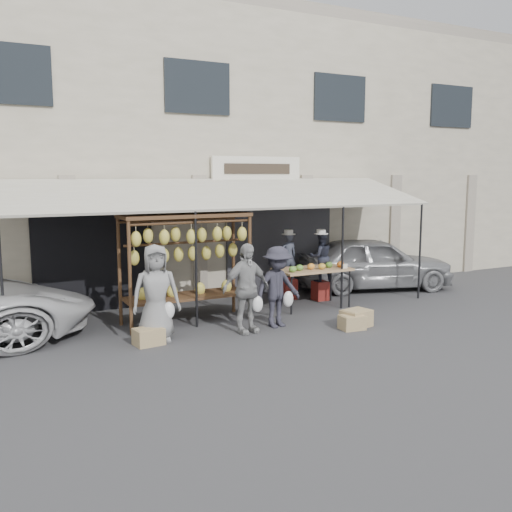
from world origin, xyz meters
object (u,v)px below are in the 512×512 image
at_px(vendor_right, 321,257).
at_px(sedan, 373,263).
at_px(customer_left, 156,293).
at_px(crate_near_a, 352,322).
at_px(crate_near_b, 356,318).
at_px(crate_far, 149,337).
at_px(produce_table, 313,270).
at_px(customer_right, 277,287).
at_px(banana_rack, 186,247).
at_px(customer_mid, 246,289).
at_px(vendor_left, 288,256).

height_order(vendor_right, sedan, vendor_right).
height_order(customer_left, crate_near_a, customer_left).
relative_size(crate_near_b, sedan, 0.14).
xyz_separation_m(crate_near_b, crate_far, (-4.04, 0.70, -0.02)).
bearing_deg(produce_table, crate_near_a, -99.70).
height_order(produce_table, crate_near_a, produce_table).
height_order(customer_right, crate_near_a, customer_right).
xyz_separation_m(produce_table, crate_far, (-4.17, -1.10, -0.72)).
bearing_deg(banana_rack, crate_near_a, -35.59).
height_order(customer_left, customer_right, customer_left).
bearing_deg(crate_near_a, customer_mid, 159.46).
relative_size(customer_right, crate_near_a, 3.51).
bearing_deg(produce_table, banana_rack, 179.81).
bearing_deg(customer_right, vendor_left, 46.35).
bearing_deg(sedan, customer_right, 134.44).
relative_size(banana_rack, crate_far, 5.21).
xyz_separation_m(vendor_right, crate_near_b, (-0.72, -2.38, -0.88)).
distance_m(vendor_right, customer_right, 2.70).
height_order(produce_table, crate_near_b, produce_table).
relative_size(produce_table, sedan, 0.41).
xyz_separation_m(vendor_right, customer_left, (-4.55, -1.50, -0.17)).
bearing_deg(customer_right, vendor_right, 29.52).
height_order(produce_table, sedan, sedan).
xyz_separation_m(banana_rack, sedan, (5.62, 1.09, -0.87)).
bearing_deg(customer_right, sedan, 19.33).
distance_m(produce_table, crate_near_b, 1.93).
bearing_deg(vendor_right, customer_mid, 43.96).
bearing_deg(vendor_left, vendor_right, 145.87).
bearing_deg(customer_left, customer_right, 3.32).
distance_m(vendor_left, crate_near_b, 2.99).
relative_size(customer_left, crate_far, 3.55).
distance_m(vendor_left, customer_mid, 3.19).
height_order(vendor_left, customer_right, vendor_left).
relative_size(vendor_right, crate_far, 2.37).
bearing_deg(crate_near_b, customer_mid, 164.29).
relative_size(vendor_left, sedan, 0.27).
bearing_deg(banana_rack, crate_far, -136.02).
bearing_deg(customer_right, crate_near_b, -35.62).
height_order(crate_near_a, crate_near_b, crate_near_b).
height_order(customer_left, customer_mid, customer_left).
bearing_deg(crate_near_b, customer_right, 152.88).
distance_m(customer_left, customer_mid, 1.70).
xyz_separation_m(customer_left, customer_right, (2.43, -0.16, -0.08)).
distance_m(produce_table, crate_far, 4.37).
distance_m(banana_rack, crate_near_a, 3.61).
relative_size(crate_near_a, crate_near_b, 0.82).
relative_size(banana_rack, customer_left, 1.47).
height_order(customer_right, crate_far, customer_right).
height_order(customer_mid, crate_near_a, customer_mid).
xyz_separation_m(customer_left, crate_near_b, (3.83, -0.88, -0.72)).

